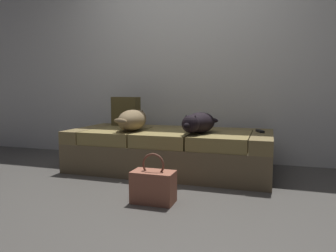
% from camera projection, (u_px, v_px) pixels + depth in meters
% --- Properties ---
extents(ground_plane, '(10.00, 10.00, 0.00)m').
position_uv_depth(ground_plane, '(132.00, 200.00, 2.44)').
color(ground_plane, '#494642').
extents(back_wall, '(6.40, 0.10, 2.80)m').
position_uv_depth(back_wall, '(187.00, 45.00, 3.85)').
color(back_wall, silver).
rests_on(back_wall, ground).
extents(couch, '(2.07, 0.92, 0.43)m').
position_uv_depth(couch, '(169.00, 151.00, 3.33)').
color(couch, brown).
rests_on(couch, ground).
extents(dog_tan, '(0.33, 0.64, 0.22)m').
position_uv_depth(dog_tan, '(133.00, 120.00, 3.30)').
color(dog_tan, olive).
rests_on(dog_tan, couch).
extents(dog_dark, '(0.34, 0.59, 0.20)m').
position_uv_depth(dog_dark, '(199.00, 123.00, 3.05)').
color(dog_dark, black).
rests_on(dog_dark, couch).
extents(tv_remote, '(0.09, 0.16, 0.02)m').
position_uv_depth(tv_remote, '(260.00, 131.00, 3.14)').
color(tv_remote, black).
rests_on(tv_remote, couch).
extents(throw_pillow, '(0.35, 0.17, 0.34)m').
position_uv_depth(throw_pillow, '(126.00, 111.00, 3.73)').
color(throw_pillow, brown).
rests_on(throw_pillow, couch).
extents(handbag, '(0.32, 0.18, 0.38)m').
position_uv_depth(handbag, '(153.00, 186.00, 2.37)').
color(handbag, '#955640').
rests_on(handbag, ground).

